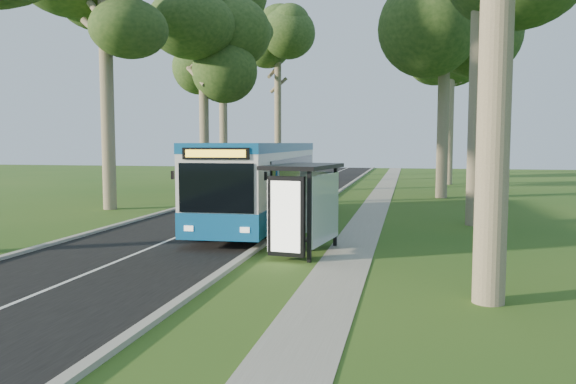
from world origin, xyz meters
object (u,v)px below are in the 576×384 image
bus_shelter (305,192)px  litter_bin (296,224)px  car_white (241,180)px  car_silver (245,176)px  bus (261,182)px  bus_stop_sign (277,195)px

bus_shelter → litter_bin: size_ratio=3.95×
bus_shelter → car_white: bearing=119.9°
car_white → car_silver: car_silver is taller
bus → car_silver: bearing=106.2°
bus_stop_sign → bus: bearing=112.6°
bus_stop_sign → car_white: bearing=110.6°
bus_shelter → car_white: bus_shelter is taller
bus_shelter → litter_bin: bearing=114.4°
litter_bin → bus: bearing=127.3°
bus_stop_sign → bus_shelter: bearing=-56.8°
bus → bus_shelter: bus is taller
litter_bin → car_white: car_white is taller
bus_shelter → car_white: 25.81m
bus_stop_sign → litter_bin: (0.35, 1.46, -1.19)m
litter_bin → car_silver: 26.23m
bus → car_white: bus is taller
car_silver → bus_shelter: bearing=-62.3°
bus → bus_stop_sign: 4.44m
car_silver → bus: bearing=-64.0°
litter_bin → car_white: 22.03m
bus → litter_bin: (2.02, -2.65, -1.34)m
bus_stop_sign → litter_bin: 1.92m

